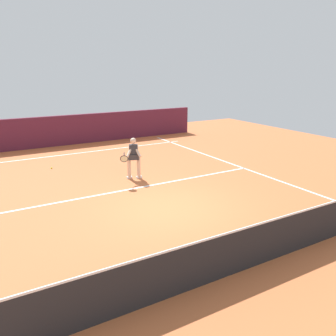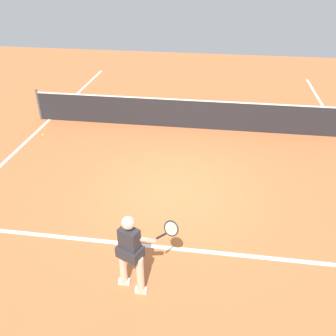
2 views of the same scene
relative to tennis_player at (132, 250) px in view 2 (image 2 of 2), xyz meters
The scene contains 5 objects.
ground_plane 3.21m from the tennis_player, 84.45° to the left, with size 27.55×27.55×0.00m, color #C66638.
service_line_marking 1.36m from the tennis_player, 73.75° to the left, with size 9.64×0.10×0.01m, color white.
court_net 6.73m from the tennis_player, 87.44° to the left, with size 10.32×0.08×1.06m.
tennis_player is the anchor object (origin of this frame).
tennis_ball_mid 6.90m from the tennis_player, 127.56° to the left, with size 0.07×0.07×0.07m, color #D1E533.
Camera 2 is at (0.91, -7.33, 5.03)m, focal length 38.90 mm.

